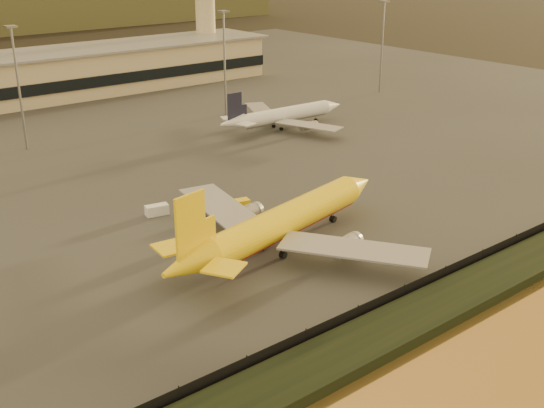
{
  "coord_description": "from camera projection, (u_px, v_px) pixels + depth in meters",
  "views": [
    {
      "loc": [
        -56.67,
        -59.89,
        41.74
      ],
      "look_at": [
        1.52,
        12.0,
        5.54
      ],
      "focal_mm": 45.0,
      "sensor_mm": 36.0,
      "label": 1
    }
  ],
  "objects": [
    {
      "name": "apron_light_masts",
      "position": [
        139.0,
        65.0,
        149.11
      ],
      "size": [
        152.2,
        12.2,
        25.4
      ],
      "color": "slate",
      "rests_on": "tarmac"
    },
    {
      "name": "perimeter_fence",
      "position": [
        393.0,
        299.0,
        81.88
      ],
      "size": [
        300.0,
        0.05,
        2.2
      ],
      "primitive_type": "cube",
      "color": "black",
      "rests_on": "tarmac"
    },
    {
      "name": "gse_vehicle_white",
      "position": [
        157.0,
        210.0,
        109.29
      ],
      "size": [
        3.92,
        2.33,
        1.65
      ],
      "primitive_type": "cube",
      "rotation": [
        0.0,
        0.0,
        -0.2
      ],
      "color": "white",
      "rests_on": "tarmac"
    },
    {
      "name": "tarmac",
      "position": [
        46.0,
        127.0,
        160.49
      ],
      "size": [
        320.0,
        220.0,
        0.2
      ],
      "primitive_type": "cube",
      "color": "#2D2D2D",
      "rests_on": "ground"
    },
    {
      "name": "ground",
      "position": [
        319.0,
        270.0,
        91.76
      ],
      "size": [
        900.0,
        900.0,
        0.0
      ],
      "primitive_type": "plane",
      "color": "black",
      "rests_on": "ground"
    },
    {
      "name": "embankment",
      "position": [
        419.0,
        316.0,
        79.2
      ],
      "size": [
        320.0,
        7.0,
        1.4
      ],
      "primitive_type": "cube",
      "color": "black",
      "rests_on": "ground"
    },
    {
      "name": "white_narrowbody_jet",
      "position": [
        284.0,
        115.0,
        158.72
      ],
      "size": [
        34.81,
        34.0,
        10.01
      ],
      "rotation": [
        0.0,
        0.0,
        -0.04
      ],
      "color": "white",
      "rests_on": "tarmac"
    },
    {
      "name": "gse_vehicle_yellow",
      "position": [
        238.0,
        205.0,
        111.08
      ],
      "size": [
        4.16,
        2.54,
        1.74
      ],
      "primitive_type": "cube",
      "rotation": [
        0.0,
        0.0,
        -0.22
      ],
      "color": "yellow",
      "rests_on": "tarmac"
    },
    {
      "name": "control_tower",
      "position": [
        205.0,
        5.0,
        219.7
      ],
      "size": [
        11.2,
        11.2,
        35.5
      ],
      "color": "tan",
      "rests_on": "tarmac"
    },
    {
      "name": "dhl_cargo_jet",
      "position": [
        283.0,
        223.0,
        96.23
      ],
      "size": [
        44.95,
        43.35,
        13.49
      ],
      "rotation": [
        0.0,
        0.0,
        0.2
      ],
      "color": "yellow",
      "rests_on": "tarmac"
    }
  ]
}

